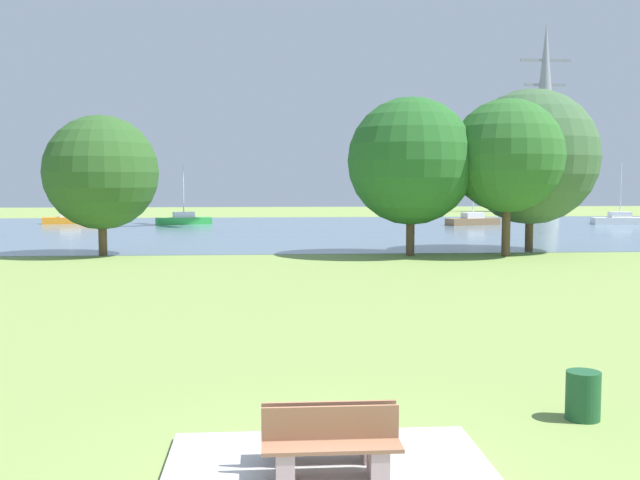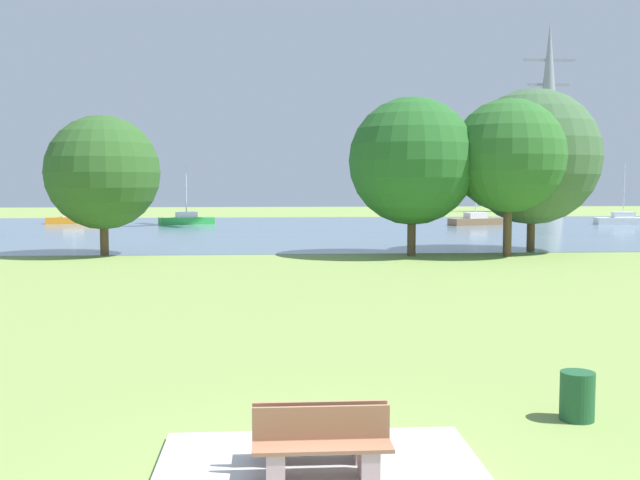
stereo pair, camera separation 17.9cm
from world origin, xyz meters
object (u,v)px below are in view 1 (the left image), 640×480
at_px(bench_facing_inland, 331,450).
at_px(sailboat_orange, 70,219).
at_px(bench_facing_water, 328,436).
at_px(sailboat_green, 184,219).
at_px(tree_east_far, 101,173).
at_px(litter_bin, 583,395).
at_px(sailboat_white, 620,219).
at_px(tree_west_near, 507,156).
at_px(sailboat_brown, 473,220).
at_px(tree_mid_shore, 411,161).
at_px(electricity_pylon, 544,118).
at_px(tree_east_near, 531,157).

xyz_separation_m(bench_facing_inland, sailboat_orange, (-18.34, 59.99, -0.02)).
distance_m(bench_facing_water, sailboat_green, 58.30).
bearing_deg(tree_east_far, litter_bin, -64.13).
xyz_separation_m(bench_facing_inland, litter_bin, (4.37, 2.36, -0.07)).
height_order(bench_facing_inland, litter_bin, bench_facing_inland).
xyz_separation_m(sailboat_white, tree_west_near, (-19.23, -26.85, 4.74)).
relative_size(bench_facing_inland, sailboat_brown, 0.23).
xyz_separation_m(sailboat_brown, tree_mid_shore, (-10.69, -26.05, 4.45)).
relative_size(sailboat_orange, tree_west_near, 0.76).
distance_m(bench_facing_inland, electricity_pylon, 89.68).
height_order(litter_bin, sailboat_brown, sailboat_brown).
height_order(litter_bin, sailboat_orange, sailboat_orange).
xyz_separation_m(tree_east_near, electricity_pylon, (20.14, 51.14, 6.49)).
height_order(sailboat_green, tree_mid_shore, tree_mid_shore).
bearing_deg(bench_facing_water, litter_bin, 22.61).
bearing_deg(tree_east_far, bench_facing_water, -72.80).
xyz_separation_m(sailboat_green, tree_west_near, (19.67, -29.67, 4.74)).
distance_m(bench_facing_inland, tree_east_far, 32.07).
distance_m(sailboat_brown, tree_mid_shore, 28.51).
relative_size(tree_mid_shore, electricity_pylon, 0.35).
bearing_deg(tree_east_far, tree_west_near, -5.03).
height_order(bench_facing_water, sailboat_orange, sailboat_orange).
height_order(litter_bin, tree_west_near, tree_west_near).
bearing_deg(sailboat_brown, sailboat_orange, 172.47).
distance_m(tree_east_far, tree_west_near, 21.03).
relative_size(tree_mid_shore, tree_east_near, 0.92).
xyz_separation_m(tree_east_far, tree_east_near, (23.07, 0.64, 0.88)).
distance_m(litter_bin, sailboat_orange, 61.95).
height_order(bench_facing_water, tree_mid_shore, tree_mid_shore).
distance_m(litter_bin, tree_east_far, 31.48).
bearing_deg(sailboat_orange, tree_east_far, -72.91).
height_order(litter_bin, tree_east_near, tree_east_near).
bearing_deg(tree_west_near, bench_facing_water, -112.58).
xyz_separation_m(litter_bin, sailboat_brown, (13.09, 52.91, 0.07)).
height_order(bench_facing_inland, tree_east_far, tree_east_far).
distance_m(sailboat_brown, tree_east_near, 24.89).
relative_size(bench_facing_water, tree_mid_shore, 0.22).
relative_size(sailboat_brown, tree_west_near, 0.96).
bearing_deg(electricity_pylon, litter_bin, -110.32).
relative_size(litter_bin, tree_mid_shore, 0.10).
height_order(tree_east_near, electricity_pylon, electricity_pylon).
relative_size(tree_west_near, tree_east_near, 0.91).
relative_size(bench_facing_water, litter_bin, 2.25).
relative_size(tree_east_far, tree_mid_shore, 0.89).
xyz_separation_m(sailboat_green, electricity_pylon, (41.94, 23.96, 11.26)).
relative_size(sailboat_white, tree_east_near, 0.61).
relative_size(sailboat_brown, sailboat_white, 1.43).
height_order(sailboat_brown, tree_west_near, tree_west_near).
xyz_separation_m(bench_facing_water, bench_facing_inland, (0.00, -0.54, 0.00)).
bearing_deg(tree_mid_shore, bench_facing_water, -103.28).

